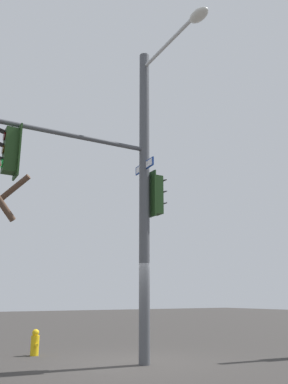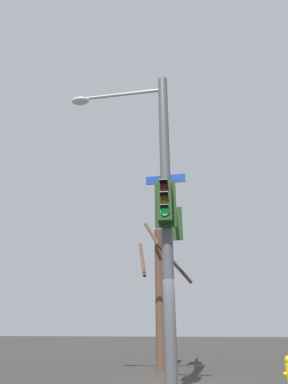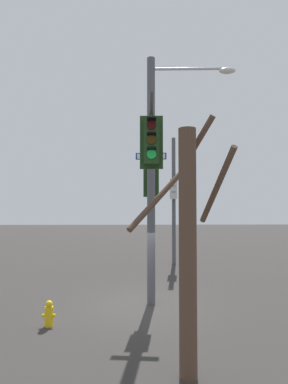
% 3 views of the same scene
% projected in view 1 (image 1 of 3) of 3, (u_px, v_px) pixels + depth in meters
% --- Properties ---
extents(ground_plane, '(80.00, 80.00, 0.00)m').
position_uv_depth(ground_plane, '(133.00, 363.00, 10.13)').
color(ground_plane, '#322F2D').
extents(main_signal_pole_assembly, '(3.60, 5.80, 8.78)m').
position_uv_depth(main_signal_pole_assembly, '(128.00, 176.00, 10.73)').
color(main_signal_pole_assembly, '#4C4F54').
rests_on(main_signal_pole_assembly, ground).
extents(fire_hydrant_fallback, '(0.38, 0.24, 0.73)m').
position_uv_depth(fire_hydrant_fallback, '(35.00, 343.00, 11.53)').
color(fire_hydrant_fallback, yellow).
rests_on(fire_hydrant_fallback, ground).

